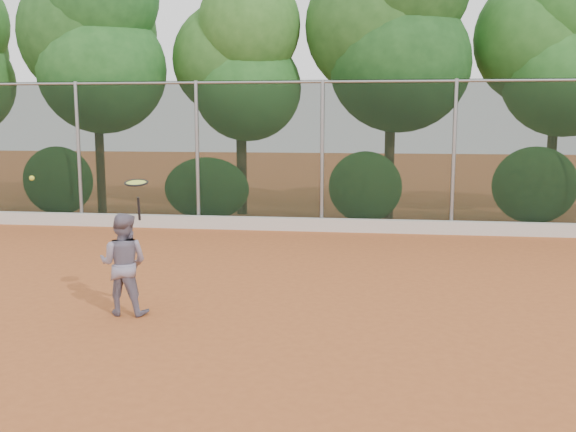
# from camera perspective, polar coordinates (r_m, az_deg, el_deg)

# --- Properties ---
(ground) EXTENTS (80.00, 80.00, 0.00)m
(ground) POSITION_cam_1_polar(r_m,az_deg,el_deg) (8.49, -0.91, -9.40)
(ground) COLOR #AC5628
(ground) RESTS_ON ground
(concrete_curb) EXTENTS (24.00, 0.20, 0.30)m
(concrete_curb) POSITION_cam_1_polar(r_m,az_deg,el_deg) (15.05, 2.95, -0.78)
(concrete_curb) COLOR beige
(concrete_curb) RESTS_ON ground
(tennis_player) EXTENTS (0.68, 0.53, 1.39)m
(tennis_player) POSITION_cam_1_polar(r_m,az_deg,el_deg) (8.94, -14.42, -4.14)
(tennis_player) COLOR slate
(tennis_player) RESTS_ON ground
(chainlink_fence) EXTENTS (24.09, 0.09, 3.50)m
(chainlink_fence) POSITION_cam_1_polar(r_m,az_deg,el_deg) (15.05, 3.06, 5.76)
(chainlink_fence) COLOR black
(chainlink_fence) RESTS_ON ground
(foliage_backdrop) EXTENTS (23.70, 3.63, 7.55)m
(foliage_backdrop) POSITION_cam_1_polar(r_m,az_deg,el_deg) (17.14, 1.80, 14.65)
(foliage_backdrop) COLOR #49321C
(foliage_backdrop) RESTS_ON ground
(tennis_racket) EXTENTS (0.35, 0.35, 0.55)m
(tennis_racket) POSITION_cam_1_polar(r_m,az_deg,el_deg) (8.57, -13.31, 2.63)
(tennis_racket) COLOR black
(tennis_racket) RESTS_ON ground
(tennis_ball_in_flight) EXTENTS (0.07, 0.07, 0.07)m
(tennis_ball_in_flight) POSITION_cam_1_polar(r_m,az_deg,el_deg) (9.69, -21.82, 3.15)
(tennis_ball_in_flight) COLOR yellow
(tennis_ball_in_flight) RESTS_ON ground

